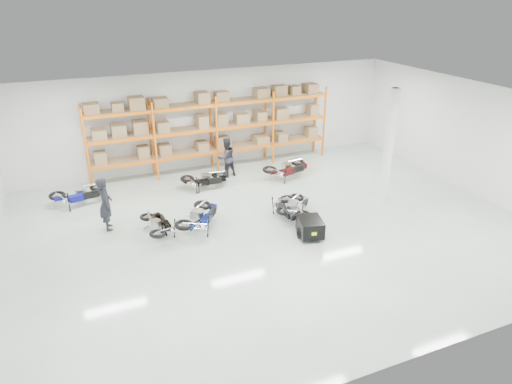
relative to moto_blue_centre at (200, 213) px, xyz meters
name	(u,v)px	position (x,y,z in m)	size (l,w,h in m)	color
room	(272,169)	(2.33, -1.00, 1.66)	(18.00, 18.00, 18.00)	#B3C7B3
pallet_rack	(213,122)	(2.33, 5.45, 1.67)	(11.28, 0.98, 3.62)	orange
structural_column	(389,146)	(7.53, -0.50, 1.66)	(0.25, 0.25, 4.50)	white
moto_blue_centre	(200,213)	(0.00, 0.00, 0.00)	(0.86, 1.93, 1.18)	#07124F
moto_silver_left	(295,203)	(3.59, -0.40, -0.10)	(0.72, 1.61, 0.99)	#AAAEB1
moto_black_far_left	(158,222)	(-1.47, 0.09, -0.09)	(0.72, 1.62, 0.99)	black
moto_touring_right	(289,205)	(3.28, -0.52, -0.08)	(0.75, 1.68, 1.03)	black
trailer	(310,227)	(3.28, -2.12, -0.19)	(0.98, 1.69, 0.69)	black
moto_back_a	(79,191)	(-3.83, 3.71, -0.02)	(0.83, 1.88, 1.15)	navy
moto_back_b	(205,177)	(1.20, 3.35, -0.10)	(0.72, 1.61, 0.98)	silver
moto_back_c	(205,176)	(1.21, 3.33, -0.05)	(0.78, 1.76, 1.08)	black
moto_back_d	(287,165)	(4.95, 3.02, 0.00)	(0.86, 1.94, 1.18)	#3C0C0E
person_left	(105,204)	(-3.03, 1.22, 0.39)	(0.71, 0.47, 1.95)	black
person_back	(226,158)	(2.49, 4.25, 0.31)	(0.88, 0.68, 1.80)	#222129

